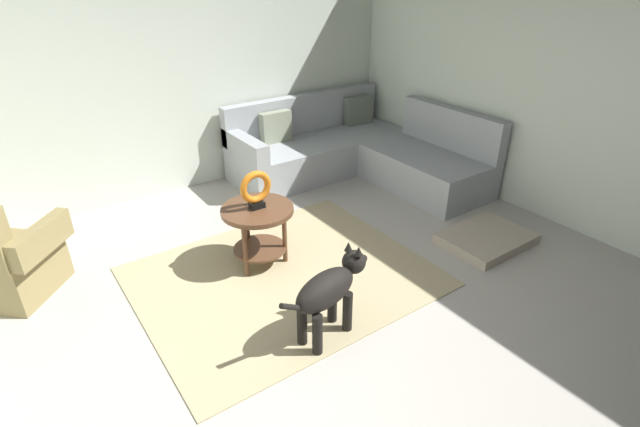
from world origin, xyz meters
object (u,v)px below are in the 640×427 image
object	(u,v)px
armchair	(1,260)
side_table	(258,221)
dog_bed_mat	(486,238)
sectional_couch	(356,153)
torus_sculpture	(256,189)
dog	(330,290)

from	to	relation	value
armchair	side_table	distance (m)	1.96
armchair	dog_bed_mat	size ratio (longest dim) A/B	1.24
armchair	sectional_couch	bearing A→B (deg)	47.45
torus_sculpture	dog_bed_mat	distance (m)	2.20
side_table	torus_sculpture	size ratio (longest dim) A/B	1.84
sectional_couch	side_table	size ratio (longest dim) A/B	3.75
dog	armchair	bearing A→B (deg)	-148.06
armchair	side_table	xyz separation A→B (m)	(1.81, -0.73, 0.09)
torus_sculpture	dog_bed_mat	size ratio (longest dim) A/B	0.41
sectional_couch	side_table	world-z (taller)	sectional_couch
side_table	torus_sculpture	bearing A→B (deg)	-90.00
dog_bed_mat	armchair	bearing A→B (deg)	156.04
sectional_couch	dog	size ratio (longest dim) A/B	2.69
side_table	torus_sculpture	world-z (taller)	torus_sculpture
torus_sculpture	dog_bed_mat	world-z (taller)	torus_sculpture
side_table	dog	world-z (taller)	dog
dog_bed_mat	dog	size ratio (longest dim) A/B	0.95
dog	dog_bed_mat	bearing A→B (deg)	81.69
armchair	dog	distance (m)	2.52
torus_sculpture	armchair	bearing A→B (deg)	158.13
armchair	dog_bed_mat	world-z (taller)	armchair
side_table	dog_bed_mat	xyz separation A→B (m)	(1.88, -0.92, -0.37)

